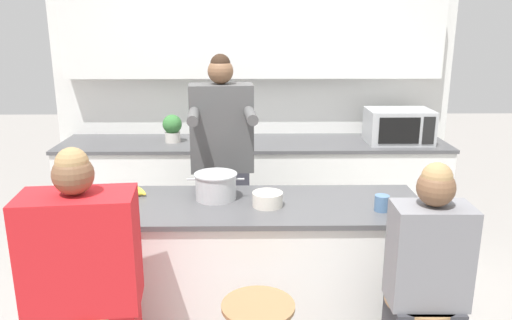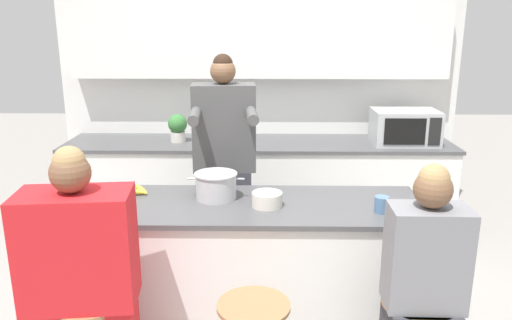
{
  "view_description": "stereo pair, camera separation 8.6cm",
  "coord_description": "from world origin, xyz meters",
  "px_view_note": "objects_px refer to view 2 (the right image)",
  "views": [
    {
      "loc": [
        -0.04,
        -2.79,
        1.94
      ],
      "look_at": [
        0.0,
        0.07,
        1.15
      ],
      "focal_mm": 35.0,
      "sensor_mm": 36.0,
      "label": 1
    },
    {
      "loc": [
        0.05,
        -2.79,
        1.94
      ],
      "look_at": [
        0.0,
        0.07,
        1.15
      ],
      "focal_mm": 35.0,
      "sensor_mm": 36.0,
      "label": 2
    }
  ],
  "objects_px": {
    "cooking_pot": "(216,186)",
    "coffee_cup_near": "(382,204)",
    "microwave": "(405,127)",
    "banana_bunch": "(135,190)",
    "fruit_bowl": "(267,199)",
    "person_wrapped_blanket": "(83,297)",
    "person_seated_near": "(421,309)",
    "potted_plant": "(178,127)",
    "kitchen_island": "(256,271)",
    "person_cooking": "(225,180)",
    "coffee_cup_far": "(115,206)"
  },
  "relations": [
    {
      "from": "kitchen_island",
      "to": "banana_bunch",
      "type": "height_order",
      "value": "banana_bunch"
    },
    {
      "from": "coffee_cup_far",
      "to": "banana_bunch",
      "type": "distance_m",
      "value": 0.33
    },
    {
      "from": "kitchen_island",
      "to": "person_seated_near",
      "type": "relative_size",
      "value": 1.5
    },
    {
      "from": "banana_bunch",
      "to": "coffee_cup_near",
      "type": "bearing_deg",
      "value": -10.95
    },
    {
      "from": "coffee_cup_far",
      "to": "banana_bunch",
      "type": "height_order",
      "value": "coffee_cup_far"
    },
    {
      "from": "kitchen_island",
      "to": "potted_plant",
      "type": "distance_m",
      "value": 1.8
    },
    {
      "from": "person_wrapped_blanket",
      "to": "person_seated_near",
      "type": "height_order",
      "value": "person_wrapped_blanket"
    },
    {
      "from": "person_wrapped_blanket",
      "to": "fruit_bowl",
      "type": "xyz_separation_m",
      "value": [
        0.89,
        0.62,
        0.28
      ]
    },
    {
      "from": "person_wrapped_blanket",
      "to": "fruit_bowl",
      "type": "height_order",
      "value": "person_wrapped_blanket"
    },
    {
      "from": "banana_bunch",
      "to": "potted_plant",
      "type": "height_order",
      "value": "potted_plant"
    },
    {
      "from": "coffee_cup_near",
      "to": "coffee_cup_far",
      "type": "relative_size",
      "value": 1.07
    },
    {
      "from": "person_seated_near",
      "to": "banana_bunch",
      "type": "relative_size",
      "value": 7.54
    },
    {
      "from": "kitchen_island",
      "to": "banana_bunch",
      "type": "xyz_separation_m",
      "value": [
        -0.76,
        0.16,
        0.47
      ]
    },
    {
      "from": "coffee_cup_far",
      "to": "potted_plant",
      "type": "relative_size",
      "value": 0.44
    },
    {
      "from": "person_seated_near",
      "to": "coffee_cup_near",
      "type": "height_order",
      "value": "person_seated_near"
    },
    {
      "from": "coffee_cup_near",
      "to": "person_seated_near",
      "type": "bearing_deg",
      "value": -80.25
    },
    {
      "from": "person_wrapped_blanket",
      "to": "coffee_cup_near",
      "type": "xyz_separation_m",
      "value": [
        1.54,
        0.53,
        0.29
      ]
    },
    {
      "from": "kitchen_island",
      "to": "person_cooking",
      "type": "bearing_deg",
      "value": 111.28
    },
    {
      "from": "person_cooking",
      "to": "coffee_cup_far",
      "type": "height_order",
      "value": "person_cooking"
    },
    {
      "from": "fruit_bowl",
      "to": "microwave",
      "type": "distance_m",
      "value": 1.96
    },
    {
      "from": "coffee_cup_near",
      "to": "microwave",
      "type": "height_order",
      "value": "microwave"
    },
    {
      "from": "person_cooking",
      "to": "kitchen_island",
      "type": "bearing_deg",
      "value": -72.99
    },
    {
      "from": "kitchen_island",
      "to": "person_wrapped_blanket",
      "type": "xyz_separation_m",
      "value": [
        -0.83,
        -0.66,
        0.2
      ]
    },
    {
      "from": "kitchen_island",
      "to": "microwave",
      "type": "bearing_deg",
      "value": 49.55
    },
    {
      "from": "person_cooking",
      "to": "coffee_cup_far",
      "type": "distance_m",
      "value": 0.95
    },
    {
      "from": "coffee_cup_near",
      "to": "fruit_bowl",
      "type": "bearing_deg",
      "value": 172.37
    },
    {
      "from": "cooking_pot",
      "to": "microwave",
      "type": "relative_size",
      "value": 0.62
    },
    {
      "from": "microwave",
      "to": "potted_plant",
      "type": "bearing_deg",
      "value": 178.81
    },
    {
      "from": "person_seated_near",
      "to": "coffee_cup_near",
      "type": "relative_size",
      "value": 11.61
    },
    {
      "from": "fruit_bowl",
      "to": "microwave",
      "type": "xyz_separation_m",
      "value": [
        1.21,
        1.54,
        0.12
      ]
    },
    {
      "from": "cooking_pot",
      "to": "coffee_cup_near",
      "type": "distance_m",
      "value": 0.98
    },
    {
      "from": "person_seated_near",
      "to": "fruit_bowl",
      "type": "bearing_deg",
      "value": 141.23
    },
    {
      "from": "person_cooking",
      "to": "potted_plant",
      "type": "relative_size",
      "value": 7.04
    },
    {
      "from": "banana_bunch",
      "to": "microwave",
      "type": "height_order",
      "value": "microwave"
    },
    {
      "from": "fruit_bowl",
      "to": "banana_bunch",
      "type": "xyz_separation_m",
      "value": [
        -0.82,
        0.2,
        -0.02
      ]
    },
    {
      "from": "person_cooking",
      "to": "coffee_cup_far",
      "type": "xyz_separation_m",
      "value": [
        -0.56,
        -0.76,
        0.08
      ]
    },
    {
      "from": "kitchen_island",
      "to": "coffee_cup_near",
      "type": "relative_size",
      "value": 17.44
    },
    {
      "from": "person_seated_near",
      "to": "cooking_pot",
      "type": "height_order",
      "value": "person_seated_near"
    },
    {
      "from": "fruit_bowl",
      "to": "potted_plant",
      "type": "xyz_separation_m",
      "value": [
        -0.79,
        1.58,
        0.1
      ]
    },
    {
      "from": "microwave",
      "to": "coffee_cup_near",
      "type": "bearing_deg",
      "value": -109.01
    },
    {
      "from": "person_wrapped_blanket",
      "to": "person_seated_near",
      "type": "distance_m",
      "value": 1.63
    },
    {
      "from": "fruit_bowl",
      "to": "potted_plant",
      "type": "height_order",
      "value": "potted_plant"
    },
    {
      "from": "microwave",
      "to": "potted_plant",
      "type": "distance_m",
      "value": 2.0
    },
    {
      "from": "microwave",
      "to": "potted_plant",
      "type": "xyz_separation_m",
      "value": [
        -2.0,
        0.04,
        -0.01
      ]
    },
    {
      "from": "kitchen_island",
      "to": "coffee_cup_far",
      "type": "relative_size",
      "value": 18.62
    },
    {
      "from": "person_cooking",
      "to": "person_wrapped_blanket",
      "type": "height_order",
      "value": "person_cooking"
    },
    {
      "from": "person_seated_near",
      "to": "fruit_bowl",
      "type": "distance_m",
      "value": 1.02
    },
    {
      "from": "microwave",
      "to": "kitchen_island",
      "type": "bearing_deg",
      "value": -130.45
    },
    {
      "from": "fruit_bowl",
      "to": "cooking_pot",
      "type": "bearing_deg",
      "value": 157.28
    },
    {
      "from": "kitchen_island",
      "to": "person_cooking",
      "type": "relative_size",
      "value": 1.15
    }
  ]
}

